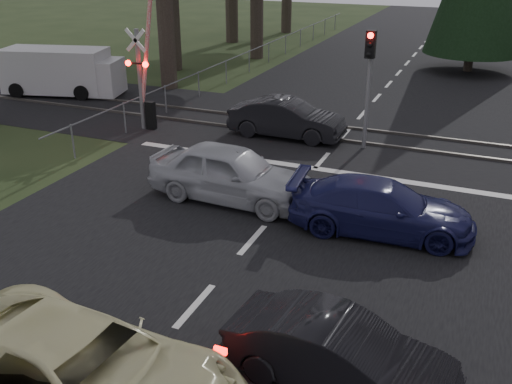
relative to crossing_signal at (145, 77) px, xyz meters
The scene contains 15 objects.
ground 12.37m from the crossing_signal, 53.38° to the right, with size 120.00×120.00×0.00m, color #233216.
road 7.56m from the crossing_signal, ahead, with size 14.00×100.00×0.01m, color black.
rail_corridor 7.88m from the crossing_signal, 16.92° to the left, with size 120.00×8.00×0.01m, color black.
stop_line 7.72m from the crossing_signal, 12.30° to the right, with size 13.00×0.35×0.00m, color silver.
rail_near 7.68m from the crossing_signal, 11.00° to the left, with size 120.00×0.12×0.10m, color #59544C.
rail_far 8.13m from the crossing_signal, 22.50° to the left, with size 120.00×0.12×0.10m, color #59544C.
crossing_signal is the anchor object (origin of this frame).
traffic_signal_center 8.36m from the crossing_signal, ahead, with size 0.32×0.48×4.10m.
fence_left 12.89m from the crossing_signal, 92.37° to the left, with size 0.10×36.00×1.20m, color slate, non-canonical shape.
cream_coupe 14.81m from the crossing_signal, 61.34° to the right, with size 2.49×5.39×1.50m, color beige.
dark_hatchback 15.18m from the crossing_signal, 45.90° to the right, with size 1.33×3.81×1.25m, color black.
silver_car 7.60m from the crossing_signal, 39.71° to the right, with size 1.88×4.68×1.59m, color #A4A6AC.
blue_sedan 11.39m from the crossing_signal, 27.01° to the right, with size 1.86×4.59×1.33m, color #181949.
dark_car_far 5.60m from the crossing_signal, 12.13° to the left, with size 1.49×4.29×1.41m, color black.
white_van 7.39m from the crossing_signal, 154.00° to the left, with size 5.81×3.25×2.15m.
Camera 1 is at (4.83, -8.39, 6.77)m, focal length 40.00 mm.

